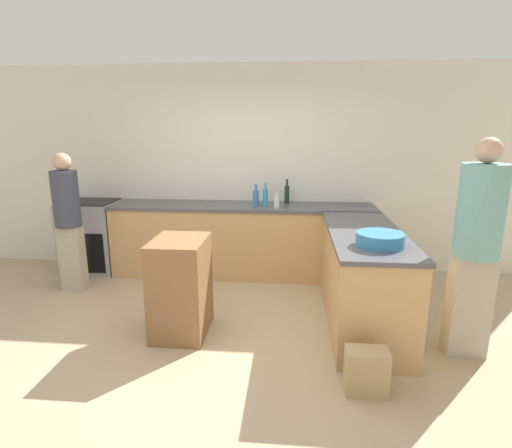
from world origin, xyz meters
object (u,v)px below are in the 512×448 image
at_px(vinegar_bottle_clear, 277,202).
at_px(wine_bottle_dark, 287,194).
at_px(person_by_range, 68,217).
at_px(island_table, 181,287).
at_px(dish_soap_bottle, 265,196).
at_px(mixing_bowl, 380,239).
at_px(range_oven, 93,236).
at_px(paper_bag, 366,371).
at_px(person_at_peninsula, 477,242).
at_px(water_bottle_blue, 256,197).

bearing_deg(vinegar_bottle_clear, wine_bottle_dark, 69.12).
bearing_deg(vinegar_bottle_clear, person_by_range, -167.46).
relative_size(island_table, dish_soap_bottle, 3.08).
relative_size(mixing_bowl, dish_soap_bottle, 1.33).
bearing_deg(range_oven, paper_bag, -36.03).
height_order(mixing_bowl, paper_bag, mixing_bowl).
bearing_deg(paper_bag, person_by_range, 152.18).
distance_m(range_oven, paper_bag, 4.02).
bearing_deg(mixing_bowl, person_at_peninsula, -2.36).
bearing_deg(vinegar_bottle_clear, water_bottle_blue, 155.11).
distance_m(vinegar_bottle_clear, dish_soap_bottle, 0.21).
xyz_separation_m(vinegar_bottle_clear, paper_bag, (0.75, -2.19, -0.84)).
bearing_deg(person_at_peninsula, dish_soap_bottle, 136.75).
height_order(person_by_range, person_at_peninsula, person_at_peninsula).
height_order(mixing_bowl, wine_bottle_dark, wine_bottle_dark).
bearing_deg(mixing_bowl, paper_bag, -104.93).
distance_m(island_table, person_by_range, 1.86).
xyz_separation_m(water_bottle_blue, person_at_peninsula, (1.95, -1.71, -0.05)).
xyz_separation_m(water_bottle_blue, wine_bottle_dark, (0.39, 0.19, 0.02)).
height_order(water_bottle_blue, person_at_peninsula, person_at_peninsula).
bearing_deg(range_oven, dish_soap_bottle, -0.66).
relative_size(vinegar_bottle_clear, dish_soap_bottle, 0.62).
height_order(range_oven, wine_bottle_dark, wine_bottle_dark).
distance_m(island_table, paper_bag, 1.77).
bearing_deg(island_table, water_bottle_blue, 70.32).
distance_m(range_oven, dish_soap_bottle, 2.41).
bearing_deg(person_at_peninsula, person_by_range, 165.55).
height_order(vinegar_bottle_clear, person_by_range, person_by_range).
bearing_deg(mixing_bowl, water_bottle_blue, 125.38).
bearing_deg(water_bottle_blue, wine_bottle_dark, 25.59).
bearing_deg(mixing_bowl, vinegar_bottle_clear, 120.69).
relative_size(mixing_bowl, person_by_range, 0.24).
xyz_separation_m(mixing_bowl, person_at_peninsula, (0.76, -0.03, 0.00)).
bearing_deg(mixing_bowl, person_by_range, 162.93).
bearing_deg(person_at_peninsula, water_bottle_blue, 138.75).
height_order(dish_soap_bottle, person_at_peninsula, person_at_peninsula).
xyz_separation_m(vinegar_bottle_clear, wine_bottle_dark, (0.12, 0.31, 0.05)).
relative_size(wine_bottle_dark, person_at_peninsula, 0.17).
bearing_deg(wine_bottle_dark, paper_bag, -75.86).
distance_m(dish_soap_bottle, person_by_range, 2.35).
bearing_deg(island_table, person_by_range, 150.04).
height_order(range_oven, person_by_range, person_by_range).
relative_size(water_bottle_blue, paper_bag, 0.79).
bearing_deg(island_table, mixing_bowl, -3.75).
relative_size(island_table, water_bottle_blue, 3.38).
relative_size(island_table, vinegar_bottle_clear, 4.94).
xyz_separation_m(person_by_range, paper_bag, (3.15, -1.66, -0.72)).
xyz_separation_m(range_oven, wine_bottle_dark, (2.61, 0.15, 0.59)).
height_order(water_bottle_blue, paper_bag, water_bottle_blue).
bearing_deg(wine_bottle_dark, person_at_peninsula, -50.54).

